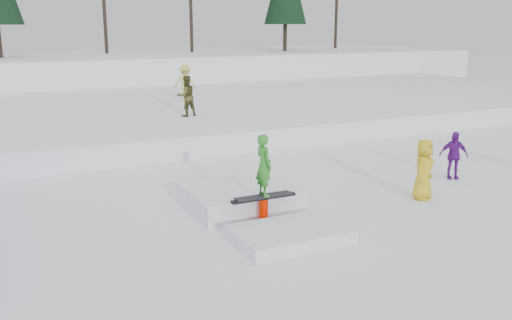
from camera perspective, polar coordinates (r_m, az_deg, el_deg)
name	(u,v)px	position (r m, az deg, el deg)	size (l,w,h in m)	color
ground	(276,228)	(13.05, 1.98, -6.79)	(120.00, 120.00, 0.00)	white
snow_berm	(65,73)	(41.28, -18.54, 8.27)	(60.00, 14.00, 2.40)	white
snow_midrise	(113,113)	(27.68, -14.09, 4.59)	(50.00, 18.00, 0.80)	white
walker_olive	(186,96)	(23.47, -6.99, 6.37)	(0.80, 0.63, 1.66)	#3E3C1A
walker_ygreen	(185,83)	(28.00, -7.08, 7.65)	(1.15, 0.66, 1.77)	#CFCB53
spectator_purple	(453,155)	(17.86, 19.14, 0.45)	(0.83, 0.35, 1.42)	#611588
spectator_yellow	(424,169)	(15.52, 16.41, -0.90)	(0.79, 0.51, 1.61)	gold
jib_rail_feature	(253,204)	(13.67, -0.34, -4.47)	(2.60, 4.40, 2.11)	white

